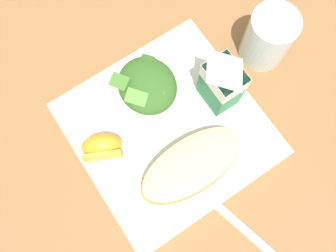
{
  "coord_description": "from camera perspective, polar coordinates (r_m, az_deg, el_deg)",
  "views": [
    {
      "loc": [
        0.12,
        -0.08,
        0.53
      ],
      "look_at": [
        0.0,
        0.0,
        0.03
      ],
      "focal_mm": 36.57,
      "sensor_mm": 36.0,
      "label": 1
    }
  ],
  "objects": [
    {
      "name": "ground",
      "position": [
        0.55,
        0.0,
        -0.72
      ],
      "size": [
        3.0,
        3.0,
        0.0
      ],
      "primitive_type": "plane",
      "color": "olive"
    },
    {
      "name": "white_plate",
      "position": [
        0.54,
        0.0,
        -0.51
      ],
      "size": [
        0.28,
        0.28,
        0.02
      ],
      "primitive_type": "cube",
      "color": "white",
      "rests_on": "ground"
    },
    {
      "name": "cheesy_pizza_bread",
      "position": [
        0.51,
        3.96,
        -6.53
      ],
      "size": [
        0.08,
        0.17,
        0.04
      ],
      "color": "#B77F42",
      "rests_on": "white_plate"
    },
    {
      "name": "green_salad_pile",
      "position": [
        0.54,
        -3.5,
        6.78
      ],
      "size": [
        0.1,
        0.1,
        0.05
      ],
      "color": "#336023",
      "rests_on": "white_plate"
    },
    {
      "name": "milk_carton",
      "position": [
        0.5,
        8.86,
        7.67
      ],
      "size": [
        0.06,
        0.04,
        0.11
      ],
      "color": "#2D8451",
      "rests_on": "white_plate"
    },
    {
      "name": "orange_wedge_front",
      "position": [
        0.52,
        -10.96,
        -3.41
      ],
      "size": [
        0.06,
        0.07,
        0.04
      ],
      "color": "orange",
      "rests_on": "white_plate"
    },
    {
      "name": "metal_fork",
      "position": [
        0.55,
        15.56,
        -18.72
      ],
      "size": [
        0.19,
        0.06,
        0.01
      ],
      "color": "silver",
      "rests_on": "ground"
    },
    {
      "name": "drinking_clear_cup",
      "position": [
        0.58,
        16.32,
        13.91
      ],
      "size": [
        0.08,
        0.08,
        0.09
      ],
      "primitive_type": "cylinder",
      "color": "silver",
      "rests_on": "ground"
    }
  ]
}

